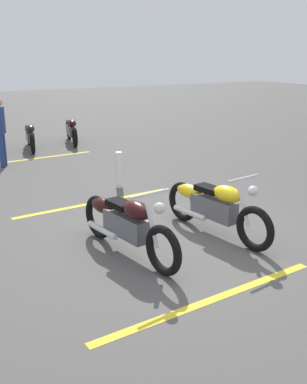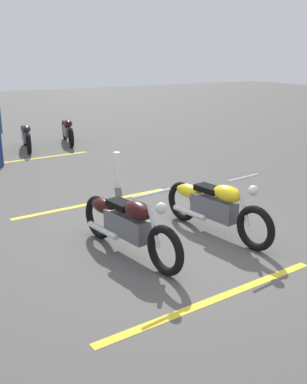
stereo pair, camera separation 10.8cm
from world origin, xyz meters
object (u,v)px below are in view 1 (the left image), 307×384
(motorcycle_dark_foreground, at_px, (125,223))
(bystander_near_row, at_px, (0,128))
(motorcycle_row_left, at_px, (30,135))
(bollard_post, at_px, (119,170))
(motorcycle_bright_foreground, at_px, (213,205))
(motorcycle_row_far_left, at_px, (71,130))

(motorcycle_dark_foreground, distance_m, bystander_near_row, 6.18)
(motorcycle_row_left, relative_size, bollard_post, 2.60)
(motorcycle_bright_foreground, xyz_separation_m, motorcycle_row_left, (8.00, 0.58, -0.05))
(bystander_near_row, bearing_deg, bollard_post, -30.97)
(motorcycle_row_left, height_order, bystander_near_row, bystander_near_row)
(bollard_post, bearing_deg, motorcycle_row_left, 5.36)
(motorcycle_dark_foreground, xyz_separation_m, motorcycle_row_left, (7.97, -0.94, -0.05))
(motorcycle_bright_foreground, xyz_separation_m, bollard_post, (3.06, 0.12, -0.08))
(motorcycle_row_left, relative_size, bystander_near_row, 1.15)
(motorcycle_bright_foreground, relative_size, bollard_post, 2.93)
(bystander_near_row, bearing_deg, motorcycle_row_far_left, 69.76)
(motorcycle_row_far_left, distance_m, motorcycle_row_left, 1.42)
(motorcycle_bright_foreground, xyz_separation_m, bystander_near_row, (6.19, 1.79, 0.50))
(motorcycle_dark_foreground, relative_size, motorcycle_row_left, 1.13)
(motorcycle_row_left, height_order, bollard_post, bollard_post)
(motorcycle_row_left, distance_m, bollard_post, 4.97)
(motorcycle_dark_foreground, height_order, motorcycle_row_left, motorcycle_dark_foreground)
(motorcycle_bright_foreground, distance_m, motorcycle_row_left, 8.03)
(motorcycle_dark_foreground, bearing_deg, bystander_near_row, 174.94)
(motorcycle_row_left, xyz_separation_m, bollard_post, (-4.95, -0.46, -0.03))
(bystander_near_row, bearing_deg, motorcycle_dark_foreground, -56.54)
(motorcycle_row_far_left, xyz_separation_m, bystander_near_row, (-2.09, 2.60, 0.54))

